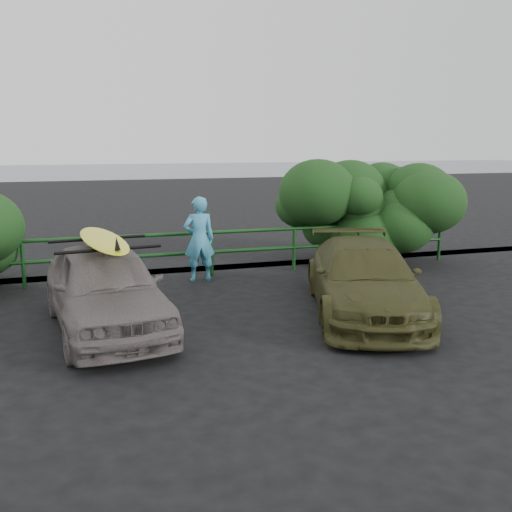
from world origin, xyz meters
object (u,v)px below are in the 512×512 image
(guardrail, at_px, (168,256))
(man, at_px, (199,239))
(surfboard, at_px, (103,240))
(olive_vehicle, at_px, (364,279))
(sedan, at_px, (106,288))

(guardrail, relative_size, man, 7.52)
(man, distance_m, surfboard, 3.59)
(man, relative_size, surfboard, 0.65)
(guardrail, height_order, olive_vehicle, olive_vehicle)
(olive_vehicle, height_order, man, man)
(sedan, distance_m, man, 3.55)
(guardrail, height_order, surfboard, surfboard)
(guardrail, distance_m, sedan, 3.56)
(sedan, xyz_separation_m, olive_vehicle, (4.40, -0.42, -0.06))
(sedan, bearing_deg, surfboard, 0.00)
(guardrail, bearing_deg, olive_vehicle, -51.27)
(sedan, height_order, surfboard, surfboard)
(sedan, relative_size, surfboard, 1.42)
(surfboard, bearing_deg, olive_vehicle, -12.82)
(guardrail, distance_m, olive_vehicle, 4.69)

